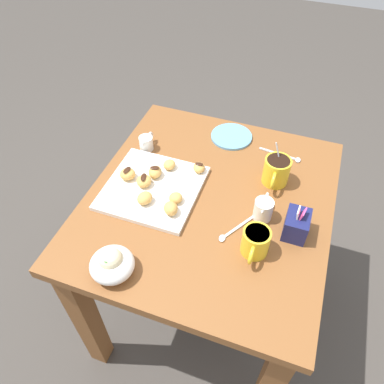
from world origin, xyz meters
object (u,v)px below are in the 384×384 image
beignet_5 (144,181)px  cream_pitcher_white (263,208)px  chocolate_sauce_pitcher (146,142)px  beignet_2 (145,198)px  sugar_caddy (296,225)px  beignet_6 (199,168)px  beignet_7 (155,172)px  coffee_mug_yellow_left (276,171)px  beignet_0 (171,208)px  saucer_sky_left (231,136)px  ice_cream_bowl (112,264)px  pastry_plate_square (153,188)px  coffee_mug_yellow_right (255,242)px  beignet_3 (169,165)px  beignet_4 (176,198)px  beignet_1 (128,174)px  dining_table (208,226)px

beignet_5 → cream_pitcher_white: bearing=91.6°
chocolate_sauce_pitcher → beignet_2: size_ratio=1.72×
sugar_caddy → beignet_6: 0.39m
chocolate_sauce_pitcher → beignet_7: size_ratio=1.70×
coffee_mug_yellow_left → beignet_0: (0.27, -0.28, -0.02)m
sugar_caddy → cream_pitcher_white: bearing=-106.0°
beignet_0 → cream_pitcher_white: bearing=109.1°
beignet_2 → beignet_6: (-0.20, 0.12, -0.00)m
chocolate_sauce_pitcher → beignet_2: (0.26, 0.11, 0.00)m
cream_pitcher_white → beignet_7: (-0.04, -0.39, -0.01)m
saucer_sky_left → chocolate_sauce_pitcher: bearing=-58.7°
beignet_7 → ice_cream_bowl: bearing=5.4°
pastry_plate_square → coffee_mug_yellow_right: 0.41m
sugar_caddy → beignet_0: (0.06, -0.38, -0.00)m
sugar_caddy → coffee_mug_yellow_left: bearing=-153.1°
chocolate_sauce_pitcher → beignet_2: bearing=23.6°
sugar_caddy → chocolate_sauce_pitcher: 0.63m
sugar_caddy → beignet_7: size_ratio=1.96×
beignet_3 → beignet_7: bearing=-30.4°
sugar_caddy → beignet_2: 0.48m
beignet_3 → beignet_4: bearing=29.5°
beignet_0 → pastry_plate_square: bearing=-130.3°
saucer_sky_left → cream_pitcher_white: bearing=29.5°
beignet_0 → beignet_1: 0.22m
beignet_4 → beignet_3: bearing=-150.5°
sugar_caddy → ice_cream_bowl: 0.55m
beignet_4 → beignet_6: 0.16m
coffee_mug_yellow_left → ice_cream_bowl: (0.51, -0.36, -0.01)m
dining_table → beignet_5: beignet_5 is taller
beignet_2 → beignet_3: size_ratio=1.15×
beignet_5 → sugar_caddy: bearing=87.9°
coffee_mug_yellow_left → beignet_7: coffee_mug_yellow_left is taller
coffee_mug_yellow_right → beignet_5: 0.43m
beignet_1 → cream_pitcher_white: bearing=90.1°
beignet_1 → beignet_3: (-0.10, 0.12, -0.00)m
cream_pitcher_white → chocolate_sauce_pitcher: cream_pitcher_white is taller
cream_pitcher_white → coffee_mug_yellow_right: bearing=2.4°
coffee_mug_yellow_right → beignet_1: coffee_mug_yellow_right is taller
coffee_mug_yellow_left → ice_cream_bowl: 0.62m
pastry_plate_square → coffee_mug_yellow_left: bearing=115.0°
pastry_plate_square → dining_table: bearing=97.9°
beignet_3 → beignet_4: (0.14, 0.08, 0.00)m
pastry_plate_square → beignet_6: size_ratio=6.37×
beignet_5 → coffee_mug_yellow_right: bearing=72.9°
sugar_caddy → beignet_1: bearing=-93.0°
chocolate_sauce_pitcher → saucer_sky_left: (-0.17, 0.29, -0.03)m
sugar_caddy → saucer_sky_left: (-0.38, -0.31, -0.04)m
pastry_plate_square → sugar_caddy: sugar_caddy is taller
beignet_4 → beignet_6: beignet_4 is taller
beignet_2 → dining_table: bearing=118.0°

